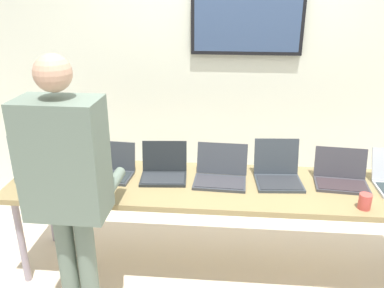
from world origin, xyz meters
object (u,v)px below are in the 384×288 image
Objects in this scene: workbench at (219,190)px; laptop_station_0 at (109,168)px; equipment_box at (47,153)px; laptop_station_3 at (278,173)px; laptop_station_4 at (341,176)px; person at (67,178)px; laptop_station_1 at (164,170)px; coffee_mug at (365,202)px; laptop_station_2 at (221,173)px.

laptop_station_0 is (-0.82, 0.07, 0.10)m from workbench.
laptop_station_3 is (1.67, 0.07, -0.12)m from equipment_box.
laptop_station_4 is at bearing 1.62° from equipment_box.
person reaches higher than workbench.
laptop_station_0 is 1.23m from laptop_station_3.
workbench is 0.43m from laptop_station_1.
laptop_station_2 is at bearing 161.06° from coffee_mug.
equipment_box is at bearing 123.35° from person.
workbench is at bearing -11.00° from laptop_station_1.
person is (-0.01, -0.70, 0.26)m from laptop_station_0.
laptop_station_4 reaches higher than workbench.
laptop_station_2 reaches higher than laptop_station_4.
laptop_station_1 is 1.37m from coffee_mug.
equipment_box reaches higher than laptop_station_3.
laptop_station_4 is (0.44, -0.01, -0.01)m from laptop_station_3.
workbench is 0.83m from laptop_station_0.
laptop_station_1 is 1.01× the size of laptop_station_3.
laptop_station_4 is 3.85× the size of coffee_mug.
workbench is 0.95m from coffee_mug.
workbench is 8.75× the size of laptop_station_3.
laptop_station_1 is at bearing -179.62° from laptop_station_4.
workbench is 0.12m from laptop_station_2.
laptop_station_4 is (1.27, 0.01, -0.00)m from laptop_station_1.
coffee_mug is at bearing -15.26° from workbench.
laptop_station_0 is 3.80× the size of coffee_mug.
laptop_station_4 is at bearing 100.20° from coffee_mug.
laptop_station_3 is 0.90× the size of laptop_station_4.
laptop_station_2 is 0.96m from coffee_mug.
laptop_station_2 is at bearing 1.52° from equipment_box.
laptop_station_3 is (0.41, 0.03, 0.01)m from laptop_station_2.
laptop_station_2 is at bearing 83.53° from workbench.
laptop_station_1 is at bearing -179.04° from laptop_station_3.
workbench is at bearing -5.12° from laptop_station_0.
equipment_box is 2.12m from laptop_station_4.
equipment_box reaches higher than coffee_mug.
coffee_mug is at bearing -18.94° from laptop_station_2.
laptop_station_3 is at bearing 4.44° from laptop_station_2.
laptop_station_0 is at bearing 174.88° from workbench.
equipment_box is 0.86m from laptop_station_1.
person is 17.49× the size of coffee_mug.
laptop_station_1 reaches higher than coffee_mug.
coffee_mug is (0.50, -0.34, -0.01)m from laptop_station_3.
laptop_station_4 is at bearing 0.50° from laptop_station_0.
laptop_station_3 is 0.44m from laptop_station_4.
laptop_station_0 is 0.83m from laptop_station_2.
laptop_station_0 is 1.10× the size of laptop_station_3.
workbench is 1.28m from equipment_box.
laptop_station_2 reaches higher than laptop_station_0.
person reaches higher than equipment_box.
person is at bearing -157.19° from laptop_station_4.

